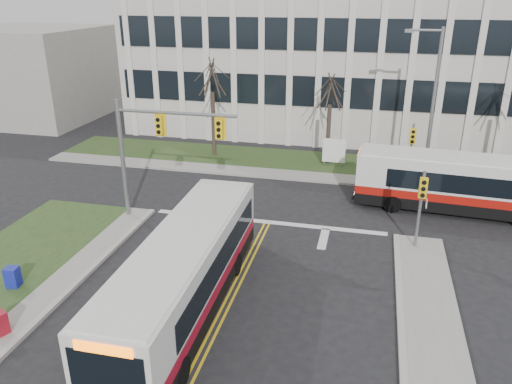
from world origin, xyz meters
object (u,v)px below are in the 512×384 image
Objects in this scene: streetlight at (431,98)px; newspaper_box_blue at (13,278)px; directory_sign at (334,151)px; newspaper_box_red at (0,325)px; bus_cross at (466,186)px; bus_main at (185,275)px.

streetlight is 23.78m from newspaper_box_blue.
streetlight is 4.60× the size of directory_sign.
newspaper_box_red is at bearing -128.39° from streetlight.
streetlight is 6.96m from directory_sign.
streetlight is at bearing 74.41° from newspaper_box_red.
streetlight is at bearing -152.64° from bus_cross.
directory_sign reaches higher than newspaper_box_blue.
newspaper_box_red is (1.54, -2.68, 0.00)m from newspaper_box_blue.
bus_cross is at bearing -37.41° from directory_sign.
streetlight reaches higher than newspaper_box_blue.
bus_main is at bearing -120.14° from streetlight.
directory_sign is 2.11× the size of newspaper_box_blue.
streetlight reaches higher than newspaper_box_red.
newspaper_box_blue is at bearing 142.74° from newspaper_box_red.
streetlight reaches higher than directory_sign.
newspaper_box_red is at bearing -153.81° from bus_main.
bus_main reaches higher than newspaper_box_blue.
newspaper_box_blue is 3.09m from newspaper_box_red.
bus_main is (-3.83, -17.43, 0.35)m from directory_sign.
newspaper_box_blue is at bearing -122.14° from directory_sign.
bus_cross is 11.87× the size of newspaper_box_red.
newspaper_box_blue is (-11.09, -17.64, -0.70)m from directory_sign.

